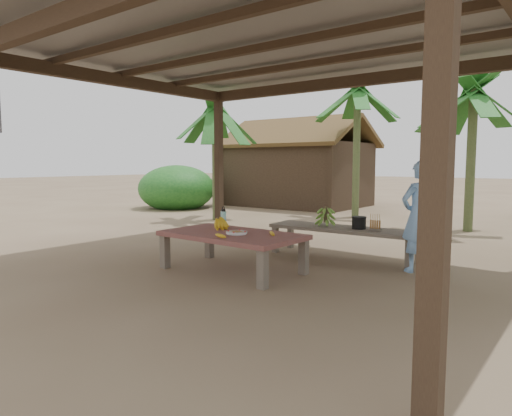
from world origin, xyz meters
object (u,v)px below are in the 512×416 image
Objects in this scene: ripe_banana_bunch at (217,223)px; water_flask at (224,219)px; bench at (343,231)px; plate at (237,233)px; woman at (419,216)px; cooking_pot at (359,223)px; work_table at (232,238)px.

water_flask reaches higher than ripe_banana_bunch.
plate reaches higher than bench.
bench is 1.77m from water_flask.
woman is at bearing -12.02° from bench.
water_flask reaches higher than cooking_pot.
ripe_banana_bunch is at bearing -73.27° from water_flask.
ripe_banana_bunch is 0.20m from water_flask.
work_table is at bearing -36.45° from water_flask.
woman is (1.16, -0.19, 0.32)m from bench.
ripe_banana_bunch is 1.04× the size of plate.
work_table is 1.79m from bench.
ripe_banana_bunch reaches higher than plate.
ripe_banana_bunch is at bearing 159.96° from plate.
plate is at bearing -113.13° from bench.
cooking_pot reaches higher than plate.
bench is 0.28m from cooking_pot.
woman is (0.92, -0.21, 0.18)m from cooking_pot.
plate is 1.37× the size of cooking_pot.
plate is at bearing -33.83° from water_flask.
plate is at bearing -20.04° from ripe_banana_bunch.
ripe_banana_bunch is at bearing 162.00° from work_table.
bench is 11.20× the size of cooking_pot.
bench is at bearing -176.87° from cooking_pot.
ripe_banana_bunch is 2.63m from woman.
work_table is 1.92m from cooking_pot.
work_table is 6.67× the size of plate.
water_flask is 0.20× the size of woman.
bench is 7.62× the size of water_flask.
water_flask is (-0.54, 0.36, 0.10)m from plate.
ripe_banana_bunch is at bearing -131.95° from cooking_pot.
woman is (1.79, 1.48, 0.20)m from plate.
work_table is 1.27× the size of woman.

